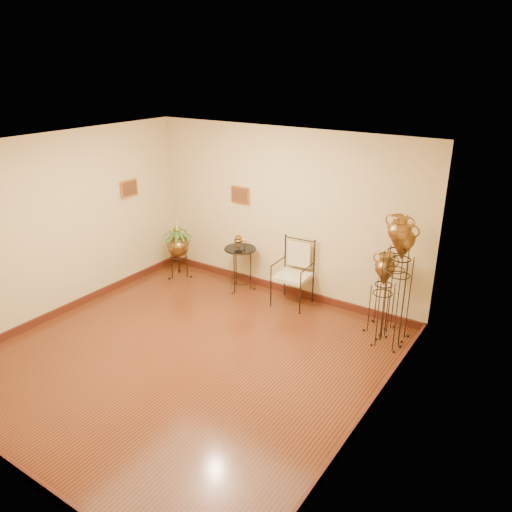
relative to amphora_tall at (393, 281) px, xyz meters
The scene contains 8 objects.
ground 2.97m from the amphora_tall, 139.67° to the right, with size 5.00×5.00×0.00m, color #5D2F16.
room_shell 2.90m from the amphora_tall, 139.86° to the right, with size 5.02×5.02×2.81m.
amphora_tall is the anchor object (origin of this frame).
amphora_mid 0.21m from the amphora_tall, 85.52° to the left, with size 0.47×0.47×1.77m.
amphora_short 0.56m from the amphora_tall, 125.47° to the left, with size 0.49×0.49×1.23m.
planter_urn 4.07m from the amphora_tall, behind, with size 0.72×0.72×1.15m.
armchair 1.83m from the amphora_tall, 169.06° to the left, with size 0.63×0.60×1.08m.
side_table 2.86m from the amphora_tall, behind, with size 0.59×0.59×0.98m.
Camera 1 is at (3.98, -4.31, 3.76)m, focal length 35.00 mm.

